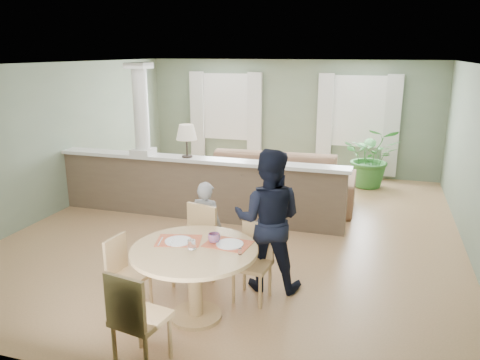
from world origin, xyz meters
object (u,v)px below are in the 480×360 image
(houseplant, at_px, (372,157))
(chair_far_boy, at_px, (197,241))
(chair_near, at_px, (135,316))
(child_person, at_px, (206,226))
(chair_side, at_px, (125,270))
(man_person, at_px, (268,220))
(dining_table, at_px, (195,263))
(chair_far_man, at_px, (254,258))
(sofa, at_px, (269,181))

(houseplant, height_order, chair_far_boy, houseplant)
(chair_near, height_order, child_person, child_person)
(houseplant, relative_size, chair_side, 1.52)
(houseplant, bearing_deg, man_person, -102.02)
(dining_table, relative_size, chair_far_man, 1.51)
(chair_far_boy, bearing_deg, dining_table, -54.89)
(child_person, height_order, man_person, man_person)
(chair_far_man, height_order, man_person, man_person)
(chair_far_man, distance_m, child_person, 0.99)
(houseplant, bearing_deg, dining_table, -105.51)
(dining_table, bearing_deg, chair_near, -100.90)
(child_person, bearing_deg, chair_side, 72.24)
(chair_far_boy, height_order, chair_far_man, chair_far_boy)
(chair_side, distance_m, child_person, 1.36)
(chair_side, bearing_deg, dining_table, -78.67)
(man_person, bearing_deg, houseplant, -107.30)
(houseplant, bearing_deg, chair_far_boy, -110.69)
(houseplant, xyz_separation_m, dining_table, (-1.66, -5.99, -0.00))
(houseplant, distance_m, man_person, 5.17)
(houseplant, xyz_separation_m, chair_far_man, (-1.17, -5.35, -0.16))
(chair_far_boy, xyz_separation_m, chair_far_man, (0.80, -0.14, -0.05))
(sofa, xyz_separation_m, child_person, (-0.15, -2.98, 0.15))
(houseplant, xyz_separation_m, chair_side, (-2.51, -6.06, -0.18))
(chair_side, distance_m, man_person, 1.79)
(chair_near, xyz_separation_m, child_person, (-0.14, 2.16, 0.07))
(houseplant, xyz_separation_m, chair_far_boy, (-1.97, -5.21, -0.11))
(chair_far_man, bearing_deg, sofa, 106.91)
(dining_table, bearing_deg, houseplant, 74.49)
(chair_far_man, relative_size, chair_near, 0.92)
(sofa, relative_size, chair_far_boy, 3.19)
(dining_table, xyz_separation_m, man_person, (0.59, 0.94, 0.23))
(dining_table, distance_m, man_person, 1.13)
(chair_near, height_order, chair_side, chair_near)
(chair_far_man, distance_m, chair_side, 1.51)
(chair_far_boy, bearing_deg, chair_far_man, 3.58)
(houseplant, relative_size, dining_table, 0.96)
(dining_table, height_order, chair_far_boy, chair_far_boy)
(houseplant, bearing_deg, chair_far_man, -102.30)
(chair_far_man, relative_size, chair_side, 1.05)
(chair_side, relative_size, man_person, 0.49)
(chair_far_boy, distance_m, chair_near, 1.76)
(dining_table, xyz_separation_m, chair_side, (-0.84, -0.07, -0.18))
(houseplant, bearing_deg, child_person, -112.47)
(houseplant, distance_m, chair_far_boy, 5.57)
(man_person, bearing_deg, chair_far_man, 67.84)
(sofa, xyz_separation_m, chair_side, (-0.66, -4.23, 0.01))
(chair_near, bearing_deg, chair_far_boy, -76.41)
(houseplant, height_order, man_person, man_person)
(chair_far_boy, distance_m, man_person, 0.96)
(dining_table, relative_size, chair_near, 1.38)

